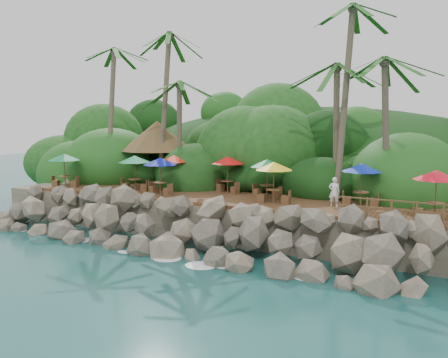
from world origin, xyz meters
The scene contains 12 objects.
ground centered at (0.00, 0.00, 0.00)m, with size 140.00×140.00×0.00m, color #19514F.
land_base centered at (0.00, 16.00, 1.05)m, with size 32.00×25.20×2.10m, color gray.
jungle_hill centered at (0.00, 23.50, 0.00)m, with size 44.80×28.00×15.40m, color #143811.
seawall centered at (0.00, 2.00, 1.15)m, with size 29.00×4.00×2.30m, color gray, non-canonical shape.
terrace centered at (0.00, 6.00, 2.20)m, with size 26.00×5.00×0.20m, color brown.
jungle_foliage centered at (0.00, 15.00, 0.00)m, with size 44.00×16.00×12.00m, color #143811, non-canonical shape.
foam_line centered at (0.00, 0.30, 0.03)m, with size 25.20×0.80×0.06m.
palms centered at (-0.07, 8.58, 11.45)m, with size 25.67×6.75×12.33m.
palapa centered at (-7.45, 9.51, 5.79)m, with size 5.48×5.48×4.60m.
dining_clusters centered at (-0.16, 5.98, 4.24)m, with size 25.76×5.21×2.34m.
railing centered at (10.58, 3.65, 2.91)m, with size 6.10×0.10×1.00m.
waiter centered at (6.80, 5.79, 3.11)m, with size 0.59×0.39×1.63m, color white.
Camera 1 is at (12.99, -18.72, 6.96)m, focal length 37.19 mm.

